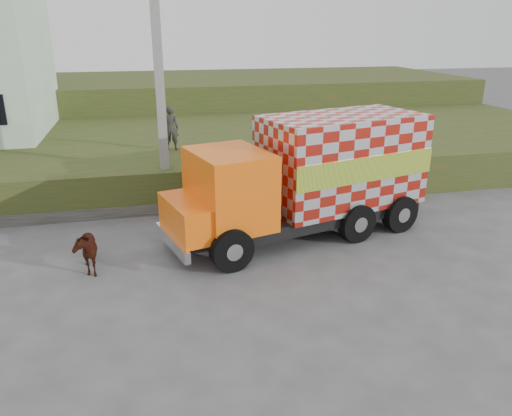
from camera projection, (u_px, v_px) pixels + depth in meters
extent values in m
plane|color=#474749|center=(214.00, 260.00, 14.00)|extent=(120.00, 120.00, 0.00)
cube|color=#284517|center=(181.00, 152.00, 22.90)|extent=(40.00, 12.00, 1.50)
cube|color=#284517|center=(165.00, 101.00, 33.64)|extent=(40.00, 12.00, 3.00)
cube|color=#595651|center=(139.00, 209.00, 17.36)|extent=(16.00, 0.50, 0.40)
cube|color=gray|center=(160.00, 96.00, 16.64)|extent=(0.30, 0.30, 8.00)
cube|color=black|center=(305.00, 213.00, 15.62)|extent=(7.66, 4.14, 0.38)
cube|color=#F35E0C|center=(230.00, 188.00, 14.09)|extent=(2.50, 2.88, 2.15)
cube|color=#F35E0C|center=(190.00, 217.00, 13.77)|extent=(1.61, 2.45, 0.97)
cube|color=silver|center=(341.00, 160.00, 15.65)|extent=(5.43, 3.75, 2.79)
cube|color=yellow|center=(368.00, 170.00, 14.56)|extent=(4.79, 1.30, 0.75)
cube|color=yellow|center=(317.00, 151.00, 16.74)|extent=(4.79, 1.30, 0.75)
cube|color=silver|center=(172.00, 242.00, 13.75)|extent=(0.79, 2.43, 0.32)
cylinder|color=black|center=(232.00, 250.00, 13.27)|extent=(1.24, 0.66, 1.18)
cylinder|color=black|center=(198.00, 220.00, 15.32)|extent=(1.24, 0.66, 1.18)
cylinder|color=black|center=(357.00, 223.00, 15.10)|extent=(1.24, 0.66, 1.18)
cylinder|color=black|center=(311.00, 199.00, 17.15)|extent=(1.24, 0.66, 1.18)
cylinder|color=black|center=(400.00, 214.00, 15.85)|extent=(1.24, 0.66, 1.18)
cylinder|color=black|center=(351.00, 192.00, 17.90)|extent=(1.24, 0.66, 1.18)
imported|color=black|center=(84.00, 249.00, 13.24)|extent=(0.93, 1.56, 1.23)
imported|color=#2C2A27|center=(171.00, 128.00, 19.88)|extent=(0.71, 0.53, 1.76)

